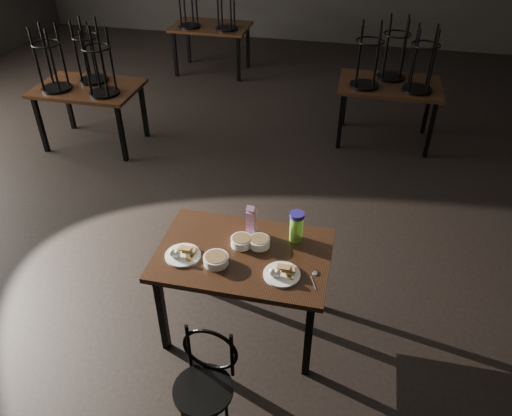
% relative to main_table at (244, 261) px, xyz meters
% --- Properties ---
extents(main_table, '(1.20, 0.80, 0.75)m').
position_rel_main_table_xyz_m(main_table, '(0.00, 0.00, 0.00)').
color(main_table, black).
rests_on(main_table, ground).
extents(plate_left, '(0.25, 0.25, 0.08)m').
position_rel_main_table_xyz_m(plate_left, '(-0.40, -0.13, 0.10)').
color(plate_left, white).
rests_on(plate_left, main_table).
extents(plate_right, '(0.24, 0.24, 0.08)m').
position_rel_main_table_xyz_m(plate_right, '(0.30, -0.17, 0.10)').
color(plate_right, white).
rests_on(plate_right, main_table).
extents(bowl_near, '(0.15, 0.15, 0.06)m').
position_rel_main_table_xyz_m(bowl_near, '(-0.03, 0.08, 0.11)').
color(bowl_near, white).
rests_on(bowl_near, main_table).
extents(bowl_far, '(0.15, 0.15, 0.06)m').
position_rel_main_table_xyz_m(bowl_far, '(0.09, 0.10, 0.11)').
color(bowl_far, white).
rests_on(bowl_far, main_table).
extents(bowl_big, '(0.17, 0.17, 0.06)m').
position_rel_main_table_xyz_m(bowl_big, '(-0.15, -0.14, 0.11)').
color(bowl_big, white).
rests_on(bowl_big, main_table).
extents(juice_carton, '(0.07, 0.07, 0.24)m').
position_rel_main_table_xyz_m(juice_carton, '(0.00, 0.23, 0.19)').
color(juice_carton, '#8C1969').
rests_on(juice_carton, main_table).
extents(water_bottle, '(0.12, 0.12, 0.23)m').
position_rel_main_table_xyz_m(water_bottle, '(0.33, 0.22, 0.20)').
color(water_bottle, '#92F247').
rests_on(water_bottle, main_table).
extents(spoon, '(0.06, 0.19, 0.01)m').
position_rel_main_table_xyz_m(spoon, '(0.51, -0.11, 0.08)').
color(spoon, silver).
rests_on(spoon, main_table).
extents(bentwood_chair, '(0.36, 0.36, 0.77)m').
position_rel_main_table_xyz_m(bentwood_chair, '(-0.03, -0.82, -0.22)').
color(bentwood_chair, black).
rests_on(bentwood_chair, ground).
extents(bg_table_left, '(1.20, 0.80, 1.48)m').
position_rel_main_table_xyz_m(bg_table_left, '(-2.50, 2.46, 0.11)').
color(bg_table_left, black).
rests_on(bg_table_left, ground).
extents(bg_table_right, '(1.20, 0.80, 1.48)m').
position_rel_main_table_xyz_m(bg_table_right, '(0.98, 3.33, 0.11)').
color(bg_table_right, black).
rests_on(bg_table_right, ground).
extents(bg_table_far, '(1.20, 0.80, 1.48)m').
position_rel_main_table_xyz_m(bg_table_far, '(-1.80, 5.15, 0.08)').
color(bg_table_far, black).
rests_on(bg_table_far, ground).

